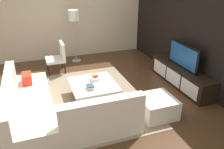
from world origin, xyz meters
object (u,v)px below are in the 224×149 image
Objects in this scene: floor_lamp at (74,19)px; fruit_bowl at (95,78)px; television at (183,56)px; sectional_couch at (52,110)px; accent_chair_near at (58,56)px; book_stack at (90,87)px; media_console at (181,76)px; ottoman at (157,107)px; coffee_table at (93,90)px.

fruit_bowl is at bearing -0.39° from floor_lamp.
floor_lamp reaches higher than fruit_bowl.
television reaches higher than sectional_couch.
television is 3.44m from accent_chair_near.
book_stack is (0.12, -2.42, -0.38)m from television.
media_console is 1.29× the size of floor_lamp.
sectional_couch reaches higher than fruit_bowl.
television is 4.12× the size of fruit_bowl.
floor_lamp reaches higher than television.
book_stack is (2.06, 0.40, -0.06)m from accent_chair_near.
fruit_bowl is 1.32× the size of book_stack.
sectional_couch is at bearing -19.36° from floor_lamp.
media_console is 3.03× the size of ottoman.
floor_lamp is at bearing 179.61° from fruit_bowl.
accent_chair_near reaches higher than sectional_couch.
floor_lamp reaches higher than accent_chair_near.
television is at bearing 53.84° from accent_chair_near.
sectional_couch is 3.52m from floor_lamp.
television is at bearing 90.00° from media_console.
media_console is at bearing 92.80° from book_stack.
ottoman is (3.62, 0.91, -1.18)m from floor_lamp.
floor_lamp is at bearing 177.40° from coffee_table.
coffee_table is at bearing -92.49° from media_console.
ottoman is (1.10, 1.03, -0.00)m from coffee_table.
television is at bearing 87.51° from coffee_table.
floor_lamp reaches higher than coffee_table.
media_console is 0.55m from television.
media_console is 10.00× the size of book_stack.
accent_chair_near is at bearing 169.22° from sectional_couch.
floor_lamp is (-2.63, -2.18, 1.13)m from media_console.
fruit_bowl is at bearing -143.98° from ottoman.
coffee_table is at bearing -92.49° from television.
sectional_couch reaches higher than coffee_table.
television reaches higher than accent_chair_near.
accent_chair_near is at bearing -169.11° from book_stack.
accent_chair_near is 1.78m from fruit_bowl.
sectional_couch is 3.58× the size of ottoman.
accent_chair_near is (-1.95, -2.82, 0.24)m from media_console.
fruit_bowl is at bearing -97.36° from media_console.
television is 0.46× the size of sectional_couch.
television is at bearing 82.64° from fruit_bowl.
coffee_table is 0.65× the size of floor_lamp.
coffee_table is 0.34m from book_stack.
media_console reaches higher than ottoman.
book_stack is at bearing -29.86° from coffee_table.
media_console is at bearing 128.14° from ottoman.
television is (0.00, 0.00, 0.55)m from media_console.
sectional_couch is 2.33× the size of coffee_table.
floor_lamp reaches higher than ottoman.
accent_chair_near reaches higher than ottoman.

